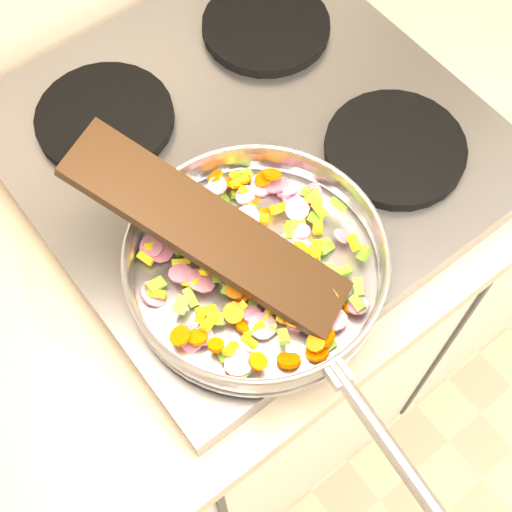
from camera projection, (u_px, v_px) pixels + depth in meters
base_cabinet at (495, 122)px, 1.62m from camera, size 3.00×0.65×0.86m
cooktop at (248, 146)px, 0.99m from camera, size 0.60×0.60×0.04m
grate_fl at (227, 262)px, 0.87m from camera, size 0.19×0.19×0.02m
grate_fr at (395, 148)px, 0.95m from camera, size 0.19×0.19×0.02m
grate_bl at (105, 118)px, 0.97m from camera, size 0.19×0.19×0.02m
grate_br at (266, 26)px, 1.05m from camera, size 0.19×0.19×0.02m
saute_pan at (257, 264)px, 0.83m from camera, size 0.34×0.51×0.05m
vegetable_heap at (256, 262)px, 0.84m from camera, size 0.28×0.28×0.05m
wooden_spatula at (209, 231)px, 0.79m from camera, size 0.21×0.33×0.13m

